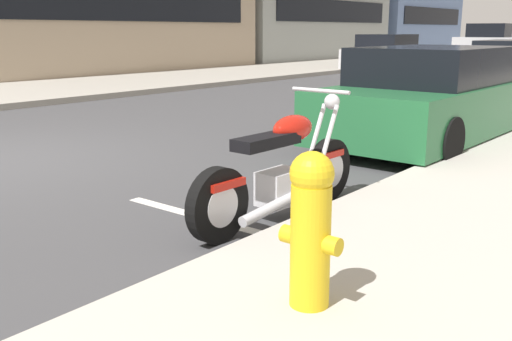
# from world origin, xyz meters

# --- Properties ---
(sidewalk_far_curb) EXTENTS (120.00, 5.00, 0.14)m
(sidewalk_far_curb) POSITION_xyz_m (12.00, 6.94, 0.07)
(sidewalk_far_curb) COLOR gray
(sidewalk_far_curb) RESTS_ON ground
(parking_stall_stripe) EXTENTS (0.12, 2.20, 0.01)m
(parking_stall_stripe) POSITION_xyz_m (0.00, -3.84, 0.00)
(parking_stall_stripe) COLOR silver
(parking_stall_stripe) RESTS_ON ground
(parked_motorcycle) EXTENTS (2.16, 0.62, 1.10)m
(parked_motorcycle) POSITION_xyz_m (0.44, -4.22, 0.42)
(parked_motorcycle) COLOR black
(parked_motorcycle) RESTS_ON ground
(parked_car_second_in_row) EXTENTS (4.60, 1.92, 1.39)m
(parked_car_second_in_row) POSITION_xyz_m (4.78, -3.81, 0.66)
(parked_car_second_in_row) COLOR #236638
(parked_car_second_in_row) RESTS_ON ground
(crossing_truck) EXTENTS (2.24, 5.67, 1.98)m
(crossing_truck) POSITION_xyz_m (31.64, 3.17, 0.92)
(crossing_truck) COLOR #B7B7BC
(crossing_truck) RESTS_ON ground
(car_opposite_curb) EXTENTS (4.41, 2.03, 1.45)m
(car_opposite_curb) POSITION_xyz_m (18.43, 3.83, 0.69)
(car_opposite_curb) COLOR silver
(car_opposite_curb) RESTS_ON ground
(fire_hydrant) EXTENTS (0.24, 0.36, 0.87)m
(fire_hydrant) POSITION_xyz_m (-1.04, -5.50, 0.60)
(fire_hydrant) COLOR gold
(fire_hydrant) RESTS_ON sidewalk_near_curb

